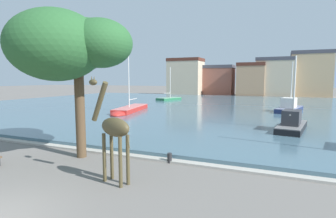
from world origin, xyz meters
TOP-DOWN VIEW (x-y plane):
  - harbor_water at (0.00, 33.85)m, footprint 78.46×52.20m
  - quay_edge_coping at (0.00, 7.50)m, footprint 78.46×0.50m
  - giraffe_statue at (1.78, 4.13)m, footprint 2.44×1.11m
  - sailboat_black at (8.88, 17.94)m, footprint 2.53×6.36m
  - sailboat_green at (-11.45, 42.35)m, footprint 3.69×6.25m
  - sailboat_navy at (9.08, 30.91)m, footprint 3.52×7.53m
  - sailboat_red at (-8.78, 22.62)m, footprint 3.51×9.38m
  - shade_tree at (-1.90, 6.06)m, footprint 5.81×5.99m
  - mooring_bollard at (2.90, 7.35)m, footprint 0.24×0.24m
  - townhouse_wide_warehouse at (-15.28, 61.96)m, footprint 8.67×6.19m
  - townhouse_end_terrace at (-7.99, 65.69)m, footprint 9.13×5.84m
  - townhouse_corner_house at (1.15, 64.07)m, footprint 6.54×7.66m
  - townhouse_tall_gabled at (6.38, 63.76)m, footprint 8.45×5.94m
  - townhouse_narrow_midrow at (14.10, 65.43)m, footprint 8.74×5.81m

SIDE VIEW (x-z plane):
  - quay_edge_coping at x=0.00m, z-range 0.00..0.12m
  - harbor_water at x=0.00m, z-range 0.00..0.32m
  - mooring_bollard at x=2.90m, z-range 0.00..0.50m
  - sailboat_green at x=-11.45m, z-range -2.87..3.66m
  - sailboat_red at x=-8.78m, z-range -3.39..4.30m
  - sailboat_black at x=8.88m, z-range -2.38..3.60m
  - sailboat_navy at x=9.08m, z-range -2.52..3.80m
  - giraffe_statue at x=1.78m, z-range 0.05..4.39m
  - townhouse_end_terrace at x=-7.99m, z-range 0.01..7.85m
  - townhouse_corner_house at x=1.15m, z-range 0.01..8.14m
  - townhouse_tall_gabled at x=6.38m, z-range 0.01..9.28m
  - townhouse_wide_warehouse at x=-15.28m, z-range 0.01..9.60m
  - townhouse_narrow_midrow at x=14.10m, z-range 0.01..10.66m
  - shade_tree at x=-1.90m, z-range 2.12..9.71m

